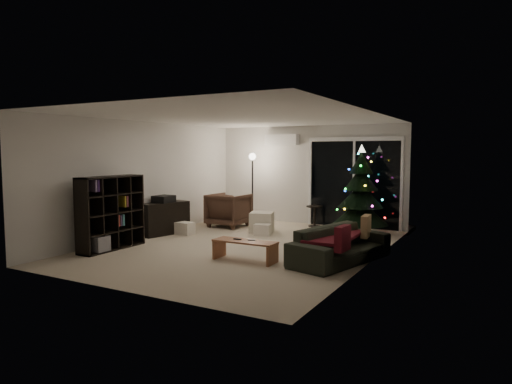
# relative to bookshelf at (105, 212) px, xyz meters

# --- Properties ---
(room) EXTENTS (6.50, 7.51, 2.60)m
(room) POSITION_rel_bookshelf_xyz_m (2.71, 2.91, 0.32)
(room) COLOR beige
(room) RESTS_ON ground
(bookshelf) EXTENTS (0.47, 1.42, 1.39)m
(bookshelf) POSITION_rel_bookshelf_xyz_m (0.00, 0.00, 0.00)
(bookshelf) COLOR black
(bookshelf) RESTS_ON floor
(media_cabinet) EXTENTS (0.67, 1.21, 0.72)m
(media_cabinet) POSITION_rel_bookshelf_xyz_m (0.00, 1.71, -0.34)
(media_cabinet) COLOR black
(media_cabinet) RESTS_ON floor
(stereo) EXTENTS (0.36, 0.43, 0.15)m
(stereo) POSITION_rel_bookshelf_xyz_m (0.00, 1.71, 0.10)
(stereo) COLOR black
(stereo) RESTS_ON media_cabinet
(armchair) EXTENTS (0.90, 0.92, 0.82)m
(armchair) POSITION_rel_bookshelf_xyz_m (0.71, 3.30, -0.28)
(armchair) COLOR #42251B
(armchair) RESTS_ON floor
(ottoman) EXTENTS (0.65, 0.65, 0.46)m
(ottoman) POSITION_rel_bookshelf_xyz_m (1.80, 3.00, -0.47)
(ottoman) COLOR beige
(ottoman) RESTS_ON floor
(cardboard_box_a) EXTENTS (0.39, 0.30, 0.27)m
(cardboard_box_a) POSITION_rel_bookshelf_xyz_m (0.42, 1.91, -0.56)
(cardboard_box_a) COLOR white
(cardboard_box_a) RESTS_ON floor
(cardboard_box_b) EXTENTS (0.41, 0.35, 0.25)m
(cardboard_box_b) POSITION_rel_bookshelf_xyz_m (2.01, 2.63, -0.57)
(cardboard_box_b) COLOR white
(cardboard_box_b) RESTS_ON floor
(side_table) EXTENTS (0.49, 0.49, 0.51)m
(side_table) POSITION_rel_bookshelf_xyz_m (2.58, 4.31, -0.44)
(side_table) COLOR black
(side_table) RESTS_ON floor
(floor_lamp) EXTENTS (0.28, 0.28, 1.75)m
(floor_lamp) POSITION_rel_bookshelf_xyz_m (0.96, 4.05, 0.18)
(floor_lamp) COLOR black
(floor_lamp) RESTS_ON floor
(sofa) EXTENTS (1.28, 2.16, 0.59)m
(sofa) POSITION_rel_bookshelf_xyz_m (4.30, 1.12, -0.40)
(sofa) COLOR black
(sofa) RESTS_ON floor
(sofa_throw) EXTENTS (0.63, 1.46, 0.05)m
(sofa_throw) POSITION_rel_bookshelf_xyz_m (4.20, 1.12, -0.27)
(sofa_throw) COLOR #5B0B12
(sofa_throw) RESTS_ON sofa
(cushion_a) EXTENTS (0.15, 0.40, 0.39)m
(cushion_a) POSITION_rel_bookshelf_xyz_m (4.55, 1.77, -0.16)
(cushion_a) COLOR olive
(cushion_a) RESTS_ON sofa
(cushion_b) EXTENTS (0.14, 0.40, 0.39)m
(cushion_b) POSITION_rel_bookshelf_xyz_m (4.55, 0.47, -0.16)
(cushion_b) COLOR #5B0B12
(cushion_b) RESTS_ON sofa
(coffee_table) EXTENTS (1.11, 0.40, 0.35)m
(coffee_table) POSITION_rel_bookshelf_xyz_m (2.86, 0.42, -0.52)
(coffee_table) COLOR brown
(coffee_table) RESTS_ON floor
(remote_a) EXTENTS (0.14, 0.04, 0.02)m
(remote_a) POSITION_rel_bookshelf_xyz_m (2.71, 0.42, -0.34)
(remote_a) COLOR black
(remote_a) RESTS_ON coffee_table
(remote_b) EXTENTS (0.13, 0.08, 0.02)m
(remote_b) POSITION_rel_bookshelf_xyz_m (2.96, 0.47, -0.34)
(remote_b) COLOR slate
(remote_b) RESTS_ON coffee_table
(christmas_tree) EXTENTS (1.44, 1.44, 2.00)m
(christmas_tree) POSITION_rel_bookshelf_xyz_m (3.85, 3.85, 0.30)
(christmas_tree) COLOR black
(christmas_tree) RESTS_ON floor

